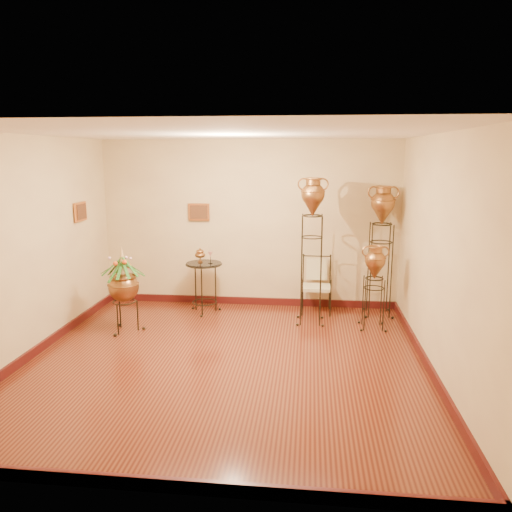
# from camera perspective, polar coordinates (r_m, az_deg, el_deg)

# --- Properties ---
(ground) EXTENTS (5.00, 5.00, 0.00)m
(ground) POSITION_cam_1_polar(r_m,az_deg,el_deg) (6.41, -3.56, -11.97)
(ground) COLOR maroon
(ground) RESTS_ON ground
(room_shell) EXTENTS (5.02, 5.02, 2.81)m
(room_shell) POSITION_cam_1_polar(r_m,az_deg,el_deg) (5.95, -3.81, 3.55)
(room_shell) COLOR beige
(room_shell) RESTS_ON ground
(amphora_tall) EXTENTS (0.49, 0.49, 2.25)m
(amphora_tall) POSITION_cam_1_polar(r_m,az_deg,el_deg) (7.56, 6.38, 0.73)
(amphora_tall) COLOR black
(amphora_tall) RESTS_ON ground
(amphora_mid) EXTENTS (0.57, 0.57, 2.11)m
(amphora_mid) POSITION_cam_1_polar(r_m,az_deg,el_deg) (8.16, 14.05, 0.65)
(amphora_mid) COLOR black
(amphora_mid) RESTS_ON ground
(amphora_short) EXTENTS (0.42, 0.42, 1.27)m
(amphora_short) POSITION_cam_1_polar(r_m,az_deg,el_deg) (7.59, 13.32, -3.45)
(amphora_short) COLOR black
(amphora_short) RESTS_ON ground
(planter_urn) EXTENTS (0.72, 0.72, 1.30)m
(planter_urn) POSITION_cam_1_polar(r_m,az_deg,el_deg) (7.49, -14.92, -3.02)
(planter_urn) COLOR black
(planter_urn) RESTS_ON ground
(armchair) EXTENTS (0.52, 0.48, 0.92)m
(armchair) POSITION_cam_1_polar(r_m,az_deg,el_deg) (8.22, 6.93, -3.32)
(armchair) COLOR black
(armchair) RESTS_ON ground
(side_table) EXTENTS (0.76, 0.76, 1.05)m
(side_table) POSITION_cam_1_polar(r_m,az_deg,el_deg) (8.21, -5.94, -3.50)
(side_table) COLOR black
(side_table) RESTS_ON ground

